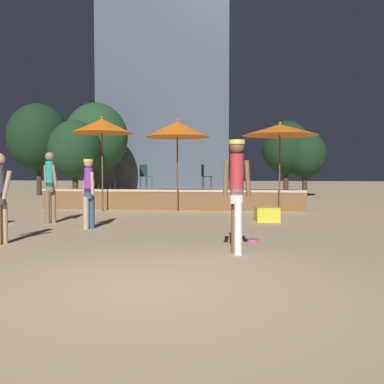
{
  "coord_description": "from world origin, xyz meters",
  "views": [
    {
      "loc": [
        1.08,
        -4.74,
        1.33
      ],
      "look_at": [
        0.0,
        4.14,
        0.92
      ],
      "focal_mm": 40.0,
      "sensor_mm": 36.0,
      "label": 1
    }
  ],
  "objects_px": {
    "person_3": "(0,196)",
    "background_tree_0": "(38,137)",
    "cube_seat_1": "(267,214)",
    "background_tree_3": "(286,148)",
    "patio_umbrella_1": "(102,126)",
    "person_1": "(237,188)",
    "person_0": "(89,190)",
    "background_tree_1": "(96,138)",
    "frisbee_disc": "(252,240)",
    "background_tree_4": "(75,149)",
    "patio_umbrella_0": "(177,129)",
    "background_tree_2": "(305,154)",
    "bistro_chair_0": "(92,174)",
    "patio_umbrella_2": "(280,130)",
    "bistro_chair_3": "(117,174)",
    "bistro_chair_2": "(145,174)",
    "bistro_chair_1": "(205,174)",
    "person_2": "(50,184)"
  },
  "relations": [
    {
      "from": "person_3",
      "to": "background_tree_0",
      "type": "height_order",
      "value": "background_tree_0"
    },
    {
      "from": "cube_seat_1",
      "to": "background_tree_3",
      "type": "relative_size",
      "value": 0.17
    },
    {
      "from": "cube_seat_1",
      "to": "background_tree_3",
      "type": "distance_m",
      "value": 12.62
    },
    {
      "from": "patio_umbrella_1",
      "to": "person_1",
      "type": "bearing_deg",
      "value": -56.7
    },
    {
      "from": "person_0",
      "to": "background_tree_1",
      "type": "distance_m",
      "value": 14.99
    },
    {
      "from": "frisbee_disc",
      "to": "background_tree_4",
      "type": "relative_size",
      "value": 0.07
    },
    {
      "from": "patio_umbrella_0",
      "to": "background_tree_2",
      "type": "bearing_deg",
      "value": 58.97
    },
    {
      "from": "person_0",
      "to": "frisbee_disc",
      "type": "bearing_deg",
      "value": -70.8
    },
    {
      "from": "person_0",
      "to": "bistro_chair_0",
      "type": "xyz_separation_m",
      "value": [
        -2.08,
        5.87,
        0.36
      ]
    },
    {
      "from": "person_1",
      "to": "background_tree_3",
      "type": "xyz_separation_m",
      "value": [
        2.4,
        16.94,
        1.58
      ]
    },
    {
      "from": "person_0",
      "to": "bistro_chair_0",
      "type": "bearing_deg",
      "value": 58.01
    },
    {
      "from": "patio_umbrella_2",
      "to": "bistro_chair_3",
      "type": "bearing_deg",
      "value": 171.33
    },
    {
      "from": "cube_seat_1",
      "to": "person_0",
      "type": "xyz_separation_m",
      "value": [
        -4.24,
        -1.99,
        0.72
      ]
    },
    {
      "from": "patio_umbrella_0",
      "to": "bistro_chair_2",
      "type": "xyz_separation_m",
      "value": [
        -1.54,
        1.7,
        -1.52
      ]
    },
    {
      "from": "background_tree_2",
      "to": "patio_umbrella_2",
      "type": "bearing_deg",
      "value": -102.86
    },
    {
      "from": "patio_umbrella_0",
      "to": "bistro_chair_2",
      "type": "height_order",
      "value": "patio_umbrella_0"
    },
    {
      "from": "patio_umbrella_1",
      "to": "patio_umbrella_2",
      "type": "relative_size",
      "value": 1.07
    },
    {
      "from": "background_tree_3",
      "to": "background_tree_4",
      "type": "distance_m",
      "value": 11.2
    },
    {
      "from": "bistro_chair_2",
      "to": "background_tree_2",
      "type": "bearing_deg",
      "value": -5.33
    },
    {
      "from": "person_3",
      "to": "bistro_chair_1",
      "type": "relative_size",
      "value": 1.86
    },
    {
      "from": "frisbee_disc",
      "to": "bistro_chair_2",
      "type": "bearing_deg",
      "value": 116.89
    },
    {
      "from": "background_tree_1",
      "to": "background_tree_0",
      "type": "bearing_deg",
      "value": -172.06
    },
    {
      "from": "bistro_chair_0",
      "to": "bistro_chair_1",
      "type": "xyz_separation_m",
      "value": [
        4.22,
        0.61,
        0.0
      ]
    },
    {
      "from": "background_tree_2",
      "to": "cube_seat_1",
      "type": "bearing_deg",
      "value": -102.43
    },
    {
      "from": "person_2",
      "to": "background_tree_0",
      "type": "relative_size",
      "value": 0.35
    },
    {
      "from": "person_2",
      "to": "background_tree_3",
      "type": "distance_m",
      "value": 15.28
    },
    {
      "from": "bistro_chair_0",
      "to": "person_1",
      "type": "bearing_deg",
      "value": -175.16
    },
    {
      "from": "bistro_chair_1",
      "to": "background_tree_1",
      "type": "distance_m",
      "value": 10.42
    },
    {
      "from": "patio_umbrella_1",
      "to": "background_tree_4",
      "type": "distance_m",
      "value": 7.45
    },
    {
      "from": "patio_umbrella_2",
      "to": "background_tree_1",
      "type": "xyz_separation_m",
      "value": [
        -9.56,
        9.17,
        0.57
      ]
    },
    {
      "from": "person_0",
      "to": "person_1",
      "type": "height_order",
      "value": "person_1"
    },
    {
      "from": "frisbee_disc",
      "to": "bistro_chair_1",
      "type": "bearing_deg",
      "value": 101.9
    },
    {
      "from": "person_2",
      "to": "frisbee_disc",
      "type": "distance_m",
      "value": 5.73
    },
    {
      "from": "patio_umbrella_2",
      "to": "person_0",
      "type": "relative_size",
      "value": 1.82
    },
    {
      "from": "background_tree_0",
      "to": "patio_umbrella_1",
      "type": "bearing_deg",
      "value": -53.12
    },
    {
      "from": "patio_umbrella_2",
      "to": "background_tree_1",
      "type": "distance_m",
      "value": 13.26
    },
    {
      "from": "person_2",
      "to": "background_tree_4",
      "type": "bearing_deg",
      "value": 45.66
    },
    {
      "from": "bistro_chair_1",
      "to": "background_tree_1",
      "type": "height_order",
      "value": "background_tree_1"
    },
    {
      "from": "frisbee_disc",
      "to": "background_tree_3",
      "type": "height_order",
      "value": "background_tree_3"
    },
    {
      "from": "person_2",
      "to": "frisbee_disc",
      "type": "relative_size",
      "value": 6.77
    },
    {
      "from": "bistro_chair_0",
      "to": "background_tree_2",
      "type": "xyz_separation_m",
      "value": [
        8.96,
        8.12,
        1.02
      ]
    },
    {
      "from": "background_tree_3",
      "to": "person_3",
      "type": "bearing_deg",
      "value": -112.14
    },
    {
      "from": "person_2",
      "to": "background_tree_4",
      "type": "xyz_separation_m",
      "value": [
        -3.4,
        9.99,
        1.45
      ]
    },
    {
      "from": "patio_umbrella_2",
      "to": "person_0",
      "type": "height_order",
      "value": "patio_umbrella_2"
    },
    {
      "from": "patio_umbrella_0",
      "to": "bistro_chair_3",
      "type": "xyz_separation_m",
      "value": [
        -2.39,
        0.94,
        -1.52
      ]
    },
    {
      "from": "cube_seat_1",
      "to": "person_0",
      "type": "height_order",
      "value": "person_0"
    },
    {
      "from": "bistro_chair_3",
      "to": "background_tree_4",
      "type": "relative_size",
      "value": 0.23
    },
    {
      "from": "patio_umbrella_2",
      "to": "cube_seat_1",
      "type": "relative_size",
      "value": 4.39
    },
    {
      "from": "cube_seat_1",
      "to": "background_tree_3",
      "type": "bearing_deg",
      "value": 82.25
    },
    {
      "from": "bistro_chair_1",
      "to": "cube_seat_1",
      "type": "bearing_deg",
      "value": -149.16
    }
  ]
}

